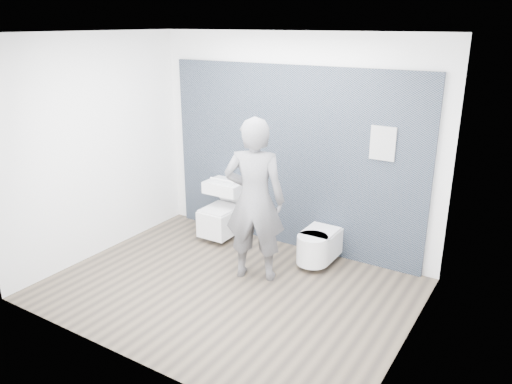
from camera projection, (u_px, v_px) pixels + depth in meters
The scene contains 8 objects.
ground at pixel (228, 289), 5.71m from camera, with size 4.00×4.00×0.00m, color brown.
room_shell at pixel (225, 140), 5.15m from camera, with size 4.00×4.00×4.00m.
tile_wall at pixel (289, 243), 6.89m from camera, with size 3.60×0.06×2.40m, color black.
washbasin at pixel (226, 187), 6.92m from camera, with size 0.53×0.40×0.40m.
toilet_square at pixel (222, 219), 6.98m from camera, with size 0.43×0.62×0.78m.
toilet_rounded at pixel (317, 246), 6.22m from camera, with size 0.40×0.68×0.36m.
info_placard at pixel (373, 266), 6.25m from camera, with size 0.30×0.03×0.40m, color white.
visitor at pixel (255, 200), 5.70m from camera, with size 0.70×0.46×1.93m, color slate.
Camera 1 is at (2.93, -4.11, 2.91)m, focal length 35.00 mm.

